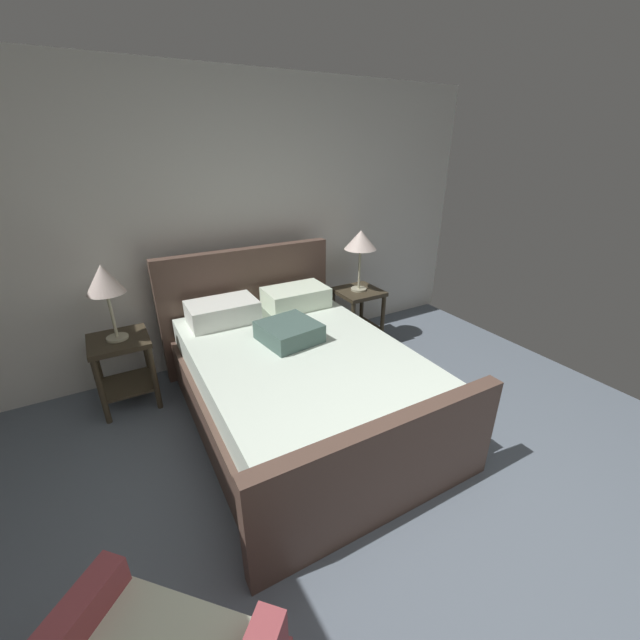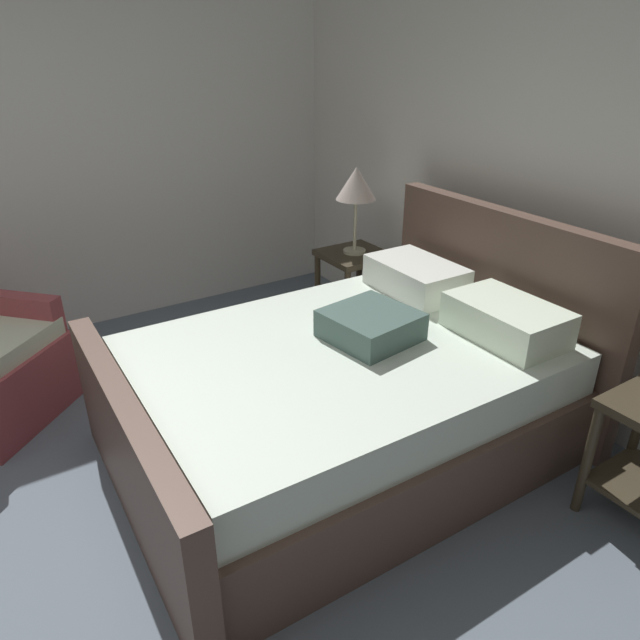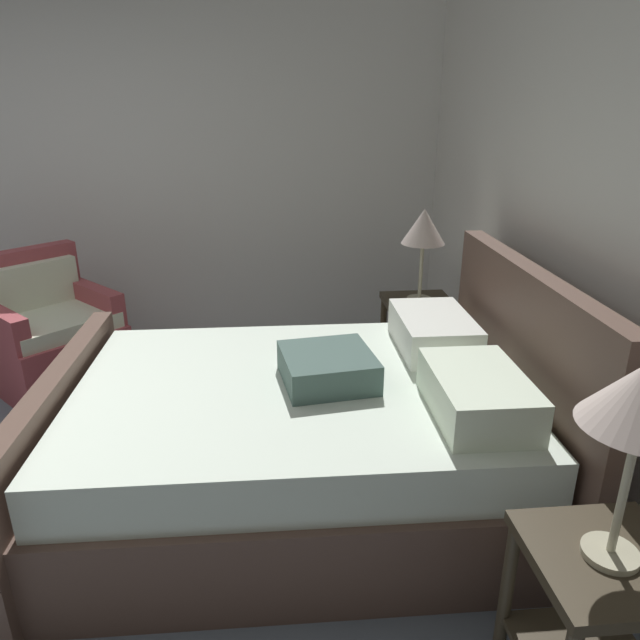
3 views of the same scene
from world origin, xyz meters
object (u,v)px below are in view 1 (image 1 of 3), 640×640
at_px(table_lamp_right, 361,241).
at_px(nightstand_left, 123,361).
at_px(table_lamp_left, 104,281).
at_px(nightstand_right, 358,308).
at_px(bed, 296,376).

distance_m(table_lamp_right, nightstand_left, 2.38).
relative_size(table_lamp_right, table_lamp_left, 1.03).
distance_m(nightstand_right, table_lamp_left, 2.37).
bearing_deg(table_lamp_left, nightstand_right, -0.78).
bearing_deg(table_lamp_right, table_lamp_left, 179.22).
bearing_deg(bed, table_lamp_left, 144.28).
xyz_separation_m(table_lamp_right, table_lamp_left, (-2.27, 0.03, -0.04)).
height_order(table_lamp_right, table_lamp_left, table_lamp_right).
bearing_deg(nightstand_right, bed, -145.28).
relative_size(nightstand_right, table_lamp_left, 1.00).
relative_size(table_lamp_right, nightstand_left, 1.03).
height_order(bed, table_lamp_left, table_lamp_left).
xyz_separation_m(nightstand_right, nightstand_left, (-2.27, 0.03, 0.00)).
height_order(nightstand_right, table_lamp_right, table_lamp_right).
relative_size(bed, nightstand_left, 3.74).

